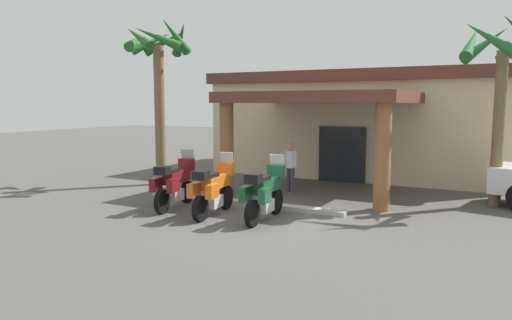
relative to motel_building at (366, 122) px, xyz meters
name	(u,v)px	position (x,y,z in m)	size (l,w,h in m)	color
ground_plane	(269,216)	(-0.04, -9.57, -2.16)	(80.00, 80.00, 0.00)	#514F4C
motel_building	(366,122)	(0.00, 0.00, 0.00)	(12.10, 11.76, 4.23)	beige
motorcycle_maroon	(175,184)	(-2.88, -9.87, -1.46)	(0.85, 2.20, 1.61)	black
motorcycle_orange	(213,189)	(-1.43, -10.11, -1.46)	(0.75, 2.21, 1.61)	black
motorcycle_green	(265,193)	(0.02, -9.97, -1.46)	(0.72, 2.21, 1.61)	black
pedestrian	(290,164)	(-0.96, -6.02, -1.21)	(0.50, 0.32, 1.64)	#3F334C
palm_tree_near_portico	(503,64)	(5.22, -5.36, 1.90)	(2.46, 2.56, 5.39)	brown
palm_tree_roadside	(158,64)	(-5.81, -6.80, 2.20)	(2.51, 2.52, 5.95)	brown
curb_strip	(241,202)	(-1.43, -8.60, -2.10)	(6.34, 0.36, 0.12)	#ADA89E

